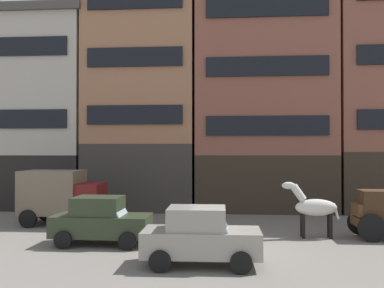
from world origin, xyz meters
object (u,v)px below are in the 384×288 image
object	(u,v)px
delivery_truck_near	(64,195)
sedan_light	(101,221)
draft_horse	(314,207)
sedan_parked_curb	(200,236)
fire_hydrant_curbside	(190,212)

from	to	relation	value
delivery_truck_near	sedan_light	size ratio (longest dim) A/B	1.18
draft_horse	sedan_light	world-z (taller)	draft_horse
delivery_truck_near	sedan_parked_curb	distance (m)	9.66
delivery_truck_near	sedan_parked_curb	size ratio (longest dim) A/B	1.18
sedan_parked_curb	fire_hydrant_curbside	xyz separation A→B (m)	(-1.00, 8.15, -0.49)
sedan_light	fire_hydrant_curbside	size ratio (longest dim) A/B	4.48
sedan_light	sedan_parked_curb	size ratio (longest dim) A/B	1.00
sedan_parked_curb	delivery_truck_near	bearing A→B (deg)	136.68
sedan_parked_curb	fire_hydrant_curbside	distance (m)	8.22
draft_horse	sedan_parked_curb	xyz separation A→B (m)	(-4.43, -4.48, -0.36)
delivery_truck_near	fire_hydrant_curbside	bearing A→B (deg)	14.25
sedan_light	draft_horse	bearing A→B (deg)	12.42
sedan_light	delivery_truck_near	bearing A→B (deg)	127.25
draft_horse	fire_hydrant_curbside	size ratio (longest dim) A/B	2.82
sedan_light	sedan_parked_curb	bearing A→B (deg)	-33.39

